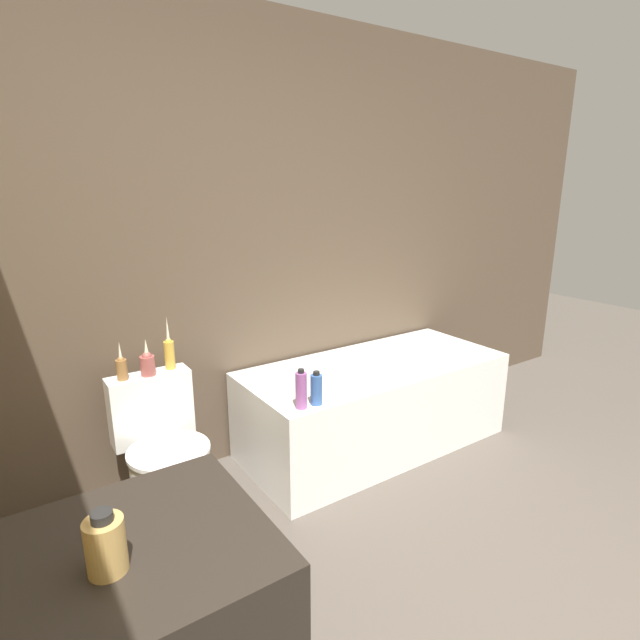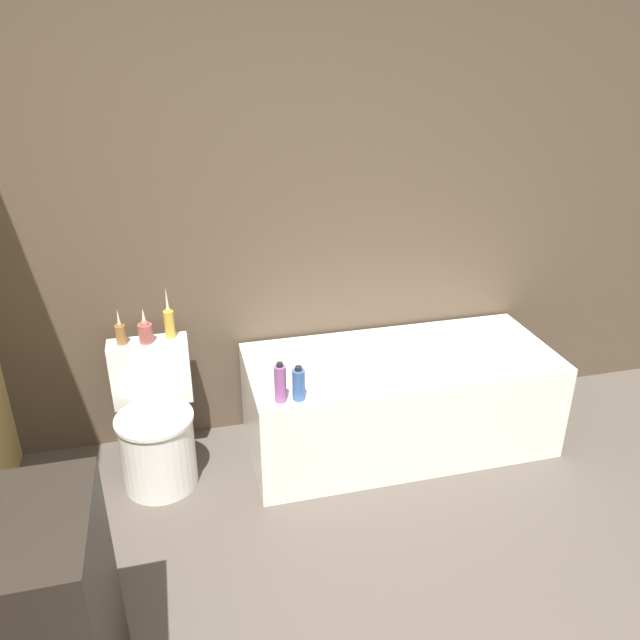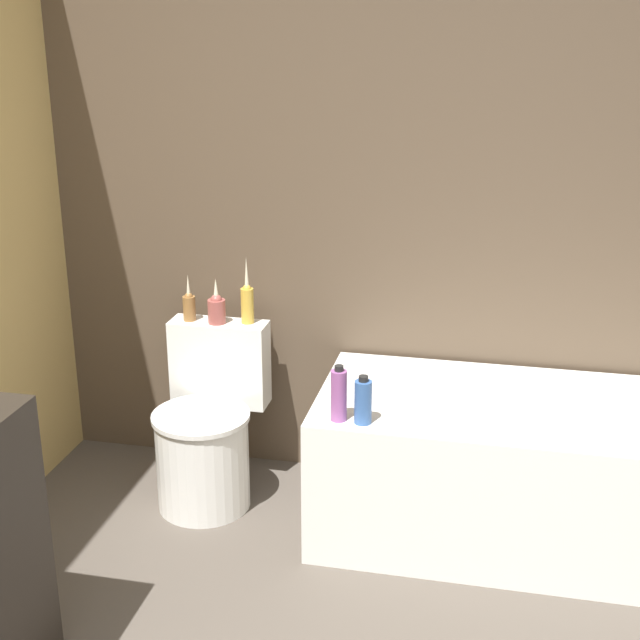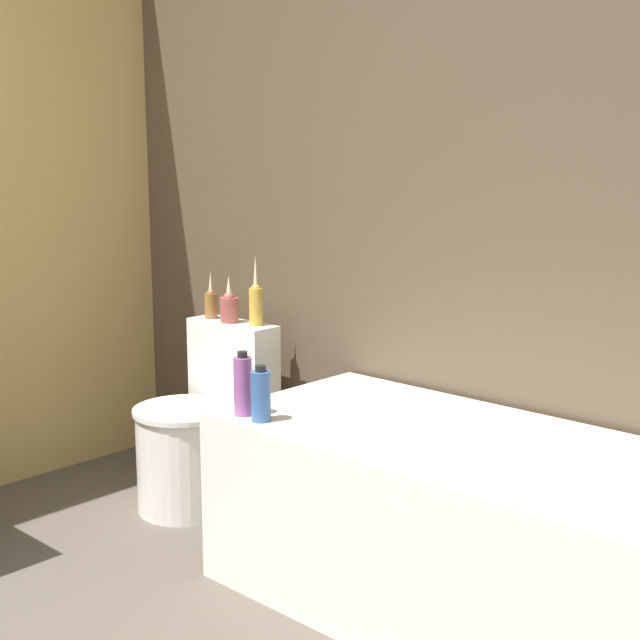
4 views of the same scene
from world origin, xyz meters
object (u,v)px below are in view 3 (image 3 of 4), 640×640
bathtub (540,472)px  toilet (207,434)px  shampoo_bottle_short (363,401)px  vase_bronze (247,301)px  vase_gold (189,305)px  shampoo_bottle_tall (339,395)px  vase_silver (217,308)px

bathtub → toilet: toilet is taller
shampoo_bottle_short → vase_bronze: bearing=137.8°
toilet → bathtub: bearing=-1.0°
bathtub → vase_gold: size_ratio=8.56×
bathtub → shampoo_bottle_short: size_ratio=9.47×
vase_bronze → shampoo_bottle_short: bearing=-42.2°
shampoo_bottle_tall → vase_bronze: bearing=133.3°
vase_silver → shampoo_bottle_tall: 0.79m
bathtub → shampoo_bottle_tall: shampoo_bottle_tall is taller
bathtub → shampoo_bottle_short: shampoo_bottle_short is taller
shampoo_bottle_tall → shampoo_bottle_short: (0.09, -0.01, -0.01)m
bathtub → toilet: bearing=179.0°
toilet → vase_bronze: vase_bronze is taller
bathtub → vase_bronze: (-1.22, 0.23, 0.53)m
toilet → vase_bronze: 0.57m
vase_silver → vase_bronze: (0.12, 0.03, 0.03)m
shampoo_bottle_short → bathtub: bearing=24.5°
bathtub → vase_silver: bearing=171.5°
toilet → vase_silver: size_ratio=3.73×
toilet → vase_gold: (-0.12, 0.19, 0.49)m
vase_bronze → toilet: bearing=-120.7°
vase_bronze → shampoo_bottle_tall: size_ratio=1.35×
bathtub → shampoo_bottle_tall: (-0.73, -0.29, 0.38)m
shampoo_bottle_short → vase_silver: bearing=144.9°
vase_gold → vase_silver: (0.12, -0.01, -0.00)m
toilet → vase_silver: bearing=90.0°
vase_gold → bathtub: bearing=-8.1°
toilet → vase_gold: 0.54m
bathtub → shampoo_bottle_short: bearing=-155.5°
shampoo_bottle_short → vase_gold: bearing=148.7°
shampoo_bottle_tall → vase_silver: bearing=141.5°
toilet → shampoo_bottle_short: shampoo_bottle_short is taller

